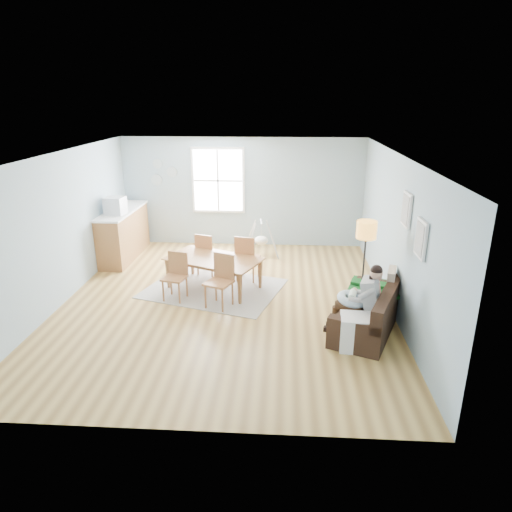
# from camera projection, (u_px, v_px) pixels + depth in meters

# --- Properties ---
(room) EXTENTS (8.40, 9.40, 3.90)m
(room) POSITION_uv_depth(u_px,v_px,m) (223.00, 172.00, 7.73)
(room) COLOR olive
(window) EXTENTS (1.32, 0.08, 1.62)m
(window) POSITION_uv_depth(u_px,v_px,m) (218.00, 181.00, 11.28)
(window) COLOR white
(window) RESTS_ON room
(pictures) EXTENTS (0.05, 1.34, 0.74)m
(pictures) POSITION_uv_depth(u_px,v_px,m) (413.00, 223.00, 6.75)
(pictures) COLOR white
(pictures) RESTS_ON room
(wall_plates) EXTENTS (0.67, 0.02, 0.66)m
(wall_plates) POSITION_uv_depth(u_px,v_px,m) (162.00, 173.00, 11.31)
(wall_plates) COLOR #9FB6BF
(wall_plates) RESTS_ON room
(sofa) EXTENTS (1.46, 2.05, 0.76)m
(sofa) POSITION_uv_depth(u_px,v_px,m) (371.00, 313.00, 7.46)
(sofa) COLOR black
(sofa) RESTS_ON room
(green_throw) EXTENTS (1.04, 0.95, 0.04)m
(green_throw) POSITION_uv_depth(u_px,v_px,m) (376.00, 287.00, 7.95)
(green_throw) COLOR #124F1C
(green_throw) RESTS_ON sofa
(beige_pillow) EXTENTS (0.24, 0.46, 0.44)m
(beige_pillow) POSITION_uv_depth(u_px,v_px,m) (391.00, 282.00, 7.66)
(beige_pillow) COLOR tan
(beige_pillow) RESTS_ON sofa
(father) EXTENTS (0.90, 0.57, 1.22)m
(father) POSITION_uv_depth(u_px,v_px,m) (361.00, 297.00, 7.16)
(father) COLOR #939396
(father) RESTS_ON sofa
(nursing_pillow) EXTENTS (0.62, 0.62, 0.20)m
(nursing_pillow) POSITION_uv_depth(u_px,v_px,m) (352.00, 299.00, 7.24)
(nursing_pillow) COLOR silver
(nursing_pillow) RESTS_ON father
(infant) EXTENTS (0.19, 0.33, 0.12)m
(infant) POSITION_uv_depth(u_px,v_px,m) (353.00, 294.00, 7.24)
(infant) COLOR silver
(infant) RESTS_ON nursing_pillow
(toddler) EXTENTS (0.52, 0.37, 0.76)m
(toddler) POSITION_uv_depth(u_px,v_px,m) (371.00, 288.00, 7.52)
(toddler) COLOR silver
(toddler) RESTS_ON sofa
(floor_lamp) EXTENTS (0.34, 0.34, 1.67)m
(floor_lamp) POSITION_uv_depth(u_px,v_px,m) (366.00, 238.00, 7.66)
(floor_lamp) COLOR black
(floor_lamp) RESTS_ON room
(storage_cube) EXTENTS (0.51, 0.46, 0.53)m
(storage_cube) POSITION_uv_depth(u_px,v_px,m) (355.00, 332.00, 6.87)
(storage_cube) COLOR white
(storage_cube) RESTS_ON room
(rug) EXTENTS (2.97, 2.57, 0.01)m
(rug) POSITION_uv_depth(u_px,v_px,m) (214.00, 288.00, 9.09)
(rug) COLOR #A39D95
(rug) RESTS_ON room
(dining_table) EXTENTS (2.06, 1.65, 0.63)m
(dining_table) POSITION_uv_depth(u_px,v_px,m) (213.00, 274.00, 8.99)
(dining_table) COLOR brown
(dining_table) RESTS_ON rug
(chair_sw) EXTENTS (0.48, 0.48, 0.90)m
(chair_sw) POSITION_uv_depth(u_px,v_px,m) (176.00, 273.00, 8.52)
(chair_sw) COLOR #A26D38
(chair_sw) RESTS_ON rug
(chair_se) EXTENTS (0.58, 0.58, 0.97)m
(chair_se) POSITION_uv_depth(u_px,v_px,m) (221.00, 277.00, 8.21)
(chair_se) COLOR #A26D38
(chair_se) RESTS_ON rug
(chair_nw) EXTENTS (0.53, 0.53, 0.92)m
(chair_nw) POSITION_uv_depth(u_px,v_px,m) (206.00, 252.00, 9.62)
(chair_nw) COLOR #A26D38
(chair_nw) RESTS_ON rug
(chair_ne) EXTENTS (0.54, 0.54, 0.98)m
(chair_ne) POSITION_uv_depth(u_px,v_px,m) (246.00, 255.00, 9.30)
(chair_ne) COLOR #A26D38
(chair_ne) RESTS_ON rug
(counter) EXTENTS (0.64, 2.06, 1.15)m
(counter) POSITION_uv_depth(u_px,v_px,m) (124.00, 233.00, 10.69)
(counter) COLOR brown
(counter) RESTS_ON room
(monitor) EXTENTS (0.44, 0.42, 0.38)m
(monitor) POSITION_uv_depth(u_px,v_px,m) (115.00, 206.00, 10.07)
(monitor) COLOR silver
(monitor) RESTS_ON counter
(baby_swing) EXTENTS (0.89, 0.90, 0.83)m
(baby_swing) POSITION_uv_depth(u_px,v_px,m) (261.00, 240.00, 10.93)
(baby_swing) COLOR silver
(baby_swing) RESTS_ON room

